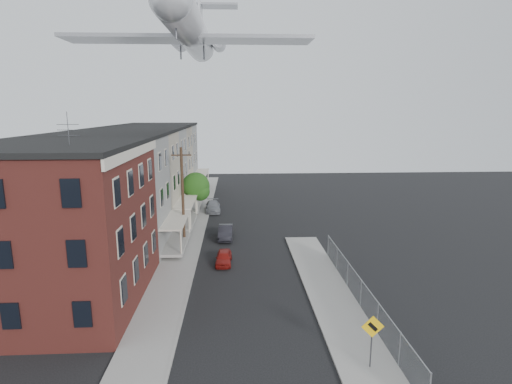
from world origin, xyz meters
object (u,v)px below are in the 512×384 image
(warning_sign, at_px, (372,334))
(car_near, at_px, (224,258))
(utility_pole, at_px, (183,195))
(street_tree, at_px, (197,187))
(airplane, at_px, (191,32))
(car_far, at_px, (213,207))
(car_mid, at_px, (226,232))

(warning_sign, xyz_separation_m, car_near, (-7.40, 13.86, -1.35))
(warning_sign, relative_size, utility_pole, 0.31)
(utility_pole, distance_m, street_tree, 10.00)
(utility_pole, bearing_deg, airplane, 69.43)
(car_near, height_order, airplane, airplane)
(car_far, distance_m, airplane, 20.84)
(utility_pole, relative_size, car_far, 2.10)
(airplane, bearing_deg, car_near, -69.96)
(utility_pole, height_order, car_far, utility_pole)
(warning_sign, height_order, car_mid, warning_sign)
(utility_pole, height_order, street_tree, utility_pole)
(street_tree, distance_m, airplane, 17.34)
(warning_sign, relative_size, street_tree, 0.54)
(utility_pole, bearing_deg, car_far, 80.59)
(car_near, distance_m, car_mid, 6.57)
(car_mid, relative_size, airplane, 0.16)
(street_tree, relative_size, car_mid, 1.35)
(street_tree, relative_size, car_near, 1.67)
(airplane, bearing_deg, utility_pole, -110.57)
(street_tree, relative_size, airplane, 0.21)
(street_tree, distance_m, car_mid, 9.62)
(car_far, bearing_deg, warning_sign, -77.31)
(street_tree, distance_m, car_far, 3.92)
(car_mid, bearing_deg, warning_sign, -69.11)
(car_mid, bearing_deg, car_far, 100.56)
(car_mid, bearing_deg, utility_pole, -158.79)
(warning_sign, height_order, car_far, warning_sign)
(utility_pole, relative_size, airplane, 0.37)
(utility_pole, xyz_separation_m, street_tree, (0.33, 9.92, -1.22))
(street_tree, xyz_separation_m, car_near, (3.47, -15.09, -2.92))
(car_far, bearing_deg, car_near, -87.83)
(street_tree, bearing_deg, car_near, -77.04)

